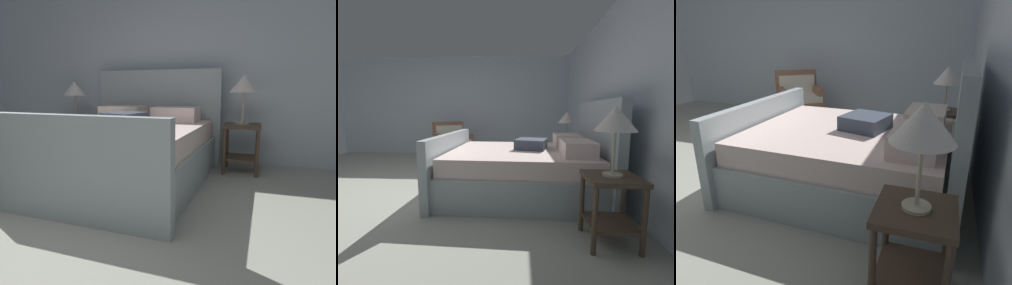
# 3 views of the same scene
# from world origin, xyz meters

# --- Properties ---
(ground_plane) EXTENTS (6.35, 6.07, 0.02)m
(ground_plane) POSITION_xyz_m (0.00, 0.00, -0.01)
(ground_plane) COLOR #A3A598
(wall_back) EXTENTS (6.47, 0.12, 2.55)m
(wall_back) POSITION_xyz_m (0.00, 3.09, 1.28)
(wall_back) COLOR silver
(wall_back) RESTS_ON ground
(wall_side_left) EXTENTS (0.12, 6.19, 2.55)m
(wall_side_left) POSITION_xyz_m (-3.24, 0.00, 1.28)
(wall_side_left) COLOR silver
(wall_side_left) RESTS_ON ground
(bed) EXTENTS (1.84, 2.18, 1.28)m
(bed) POSITION_xyz_m (-0.22, 1.88, 0.36)
(bed) COLOR #A4B0B4
(bed) RESTS_ON ground
(nightstand_right) EXTENTS (0.44, 0.44, 0.60)m
(nightstand_right) POSITION_xyz_m (0.99, 2.59, 0.40)
(nightstand_right) COLOR #4A382A
(nightstand_right) RESTS_ON ground
(table_lamp_right) EXTENTS (0.34, 0.34, 0.59)m
(table_lamp_right) POSITION_xyz_m (0.99, 2.59, 1.07)
(table_lamp_right) COLOR #B7B293
(table_lamp_right) RESTS_ON nightstand_right
(nightstand_left) EXTENTS (0.44, 0.44, 0.60)m
(nightstand_left) POSITION_xyz_m (-1.42, 2.67, 0.40)
(nightstand_left) COLOR #4A382A
(nightstand_left) RESTS_ON ground
(table_lamp_left) EXTENTS (0.32, 0.32, 0.54)m
(table_lamp_left) POSITION_xyz_m (-1.42, 2.67, 1.02)
(table_lamp_left) COLOR #B7B293
(table_lamp_left) RESTS_ON nightstand_left
(armchair) EXTENTS (1.02, 1.01, 0.90)m
(armchair) POSITION_xyz_m (-2.26, 0.24, 0.35)
(armchair) COLOR #95654D
(armchair) RESTS_ON ground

